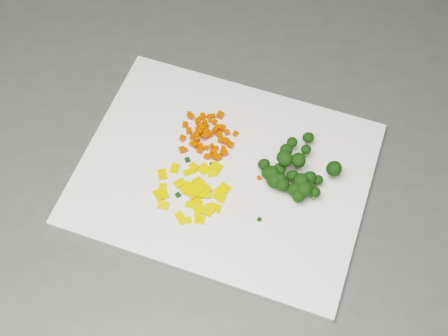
{
  "coord_description": "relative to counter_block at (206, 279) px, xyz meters",
  "views": [
    {
      "loc": [
        0.23,
        0.14,
        1.67
      ],
      "look_at": [
        0.28,
        0.58,
        0.92
      ],
      "focal_mm": 50.0,
      "sensor_mm": 36.0,
      "label": 1
    }
  ],
  "objects": [
    {
      "name": "pepper_chunk_29",
      "position": [
        -0.0,
        -0.0,
        0.46
      ],
      "size": [
        0.02,
        0.02,
        0.01
      ],
      "primitive_type": "cube",
      "rotation": [
        -0.12,
        0.14,
        2.31
      ],
      "color": "#F4B40C",
      "rests_on": "pepper_pile"
    },
    {
      "name": "carrot_cube_46",
      "position": [
        0.04,
        0.04,
        0.46
      ],
      "size": [
        0.01,
        0.01,
        0.01
      ],
      "primitive_type": "cube",
      "rotation": [
        0.0,
        0.0,
        1.61
      ],
      "color": "#DF3602",
      "rests_on": "carrot_pile"
    },
    {
      "name": "stray_bit_4",
      "position": [
        -0.03,
        -0.05,
        0.46
      ],
      "size": [
        0.01,
        0.01,
        0.0
      ],
      "primitive_type": "cube",
      "rotation": [
        0.0,
        0.0,
        0.55
      ],
      "color": "black",
      "rests_on": "cutting_board"
    },
    {
      "name": "broccoli_floret_8",
      "position": [
        0.19,
        -0.04,
        0.48
      ],
      "size": [
        0.03,
        0.03,
        0.03
      ],
      "primitive_type": null,
      "color": "black",
      "rests_on": "broccoli_pile"
    },
    {
      "name": "stray_bit_2",
      "position": [
        0.07,
        -0.1,
        0.46
      ],
      "size": [
        0.01,
        0.01,
        0.0
      ],
      "primitive_type": "cube",
      "rotation": [
        0.0,
        0.0,
        0.88
      ],
      "color": "black",
      "rests_on": "cutting_board"
    },
    {
      "name": "pepper_chunk_23",
      "position": [
        -0.01,
        -0.06,
        0.46
      ],
      "size": [
        0.02,
        0.02,
        0.0
      ],
      "primitive_type": "cube",
      "rotation": [
        0.09,
        0.07,
        2.21
      ],
      "color": "#F4B40C",
      "rests_on": "pepper_pile"
    },
    {
      "name": "pepper_chunk_36",
      "position": [
        -0.01,
        -0.09,
        0.46
      ],
      "size": [
        0.02,
        0.02,
        0.01
      ],
      "primitive_type": "cube",
      "rotation": [
        -0.12,
        0.08,
        2.8
      ],
      "color": "#F4B40C",
      "rests_on": "pepper_pile"
    },
    {
      "name": "stray_bit_9",
      "position": [
        0.08,
        -0.03,
        0.46
      ],
      "size": [
        0.01,
        0.01,
        0.0
      ],
      "primitive_type": "cube",
      "rotation": [
        0.0,
        0.0,
        1.79
      ],
      "color": "#DF3602",
      "rests_on": "cutting_board"
    },
    {
      "name": "carrot_cube_5",
      "position": [
        0.02,
        0.05,
        0.47
      ],
      "size": [
        0.01,
        0.01,
        0.01
      ],
      "primitive_type": "cube",
      "rotation": [
        0.0,
        0.0,
        1.25
      ],
      "color": "#DF3602",
      "rests_on": "carrot_pile"
    },
    {
      "name": "pepper_chunk_33",
      "position": [
        -0.01,
        -0.08,
        0.46
      ],
      "size": [
        0.01,
        0.02,
        0.01
      ],
      "primitive_type": "cube",
      "rotation": [
        -0.08,
        0.15,
        1.92
      ],
      "color": "#F4B40C",
      "rests_on": "pepper_pile"
    },
    {
      "name": "carrot_cube_54",
      "position": [
        0.01,
        0.04,
        0.47
      ],
      "size": [
        0.01,
        0.01,
        0.01
      ],
      "primitive_type": "cube",
      "rotation": [
        0.0,
        0.0,
        2.19
      ],
      "color": "#DF3602",
      "rests_on": "carrot_pile"
    },
    {
      "name": "carrot_cube_59",
      "position": [
        -0.01,
        0.07,
        0.46
      ],
      "size": [
        0.01,
        0.01,
        0.01
      ],
      "primitive_type": "cube",
      "rotation": [
        0.0,
        0.0,
        1.38
      ],
      "color": "#DF3602",
      "rests_on": "carrot_pile"
    },
    {
      "name": "carrot_cube_4",
      "position": [
        0.04,
        0.05,
        0.46
      ],
      "size": [
        0.01,
        0.01,
        0.01
      ],
      "primitive_type": "cube",
      "rotation": [
        0.0,
        0.0,
        2.71
      ],
      "color": "#DF3602",
      "rests_on": "carrot_pile"
    },
    {
      "name": "broccoli_floret_6",
      "position": [
        0.12,
        -0.02,
        0.48
      ],
      "size": [
        0.02,
        0.02,
        0.02
      ],
      "primitive_type": null,
      "color": "black",
      "rests_on": "broccoli_pile"
    },
    {
      "name": "broccoli_floret_11",
      "position": [
        0.12,
        -0.02,
        0.49
      ],
      "size": [
        0.03,
        0.03,
        0.03
      ],
      "primitive_type": null,
      "color": "black",
      "rests_on": "broccoli_pile"
    },
    {
      "name": "pepper_chunk_21",
      "position": [
        -0.01,
        -0.05,
        0.47
      ],
      "size": [
        0.02,
        0.02,
        0.01
      ],
      "primitive_type": "cube",
      "rotation": [
        -0.01,
        -0.12,
        2.2
      ],
      "color": "#F4B40C",
      "rests_on": "pepper_pile"
    },
    {
      "name": "pepper_chunk_25",
      "position": [
        -0.02,
        -0.04,
        0.47
      ],
      "size": [
        0.02,
        0.02,
        0.0
      ],
      "primitive_type": "cube",
      "rotation": [
        -0.0,
        -0.01,
        0.5
      ],
      "color": "#F4B40C",
      "rests_on": "pepper_pile"
    },
    {
      "name": "carrot_cube_33",
      "position": [
        -0.02,
        0.02,
        0.46
      ],
      "size": [
        0.01,
        0.01,
        0.01
      ],
      "primitive_type": "cube",
      "rotation": [
        0.0,
        0.0,
        0.34
      ],
      "color": "#DF3602",
      "rests_on": "carrot_pile"
    },
    {
      "name": "pepper_chunk_35",
      "position": [
        -0.03,
        -0.08,
        0.46
      ],
      "size": [
        0.02,
        0.02,
        0.0
      ],
      "primitive_type": "cube",
      "rotation": [
        -0.1,
        -0.01,
        1.96
      ],
      "color": "#F4B40C",
      "rests_on": "pepper_pile"
    },
    {
      "name": "carrot_cube_6",
      "position": [
        0.0,
        0.04,
        0.47
      ],
      "size": [
        0.01,
        0.01,
        0.01
      ],
      "primitive_type": "cube",
      "rotation": [
        0.0,
        0.0,
        1.42
      ],
      "color": "#DF3602",
      "rests_on": "carrot_pile"
    },
    {
      "name": "carrot_cube_29",
      "position": [
        0.03,
        0.08,
        0.46
      ],
      "size": [
        0.01,
        0.01,
        0.01
      ],
      "primitive_type": "cube",
      "rotation": [
        0.0,
        0.0,
        1.75
      ],
      "color": "#DF3602",
      "rests_on": "carrot_pile"
    },
    {
      "name": "broccoli_floret_5",
      "position": [
        0.14,
        -0.03,
        0.49
      ],
      "size": [
        0.03,
        0.03,
        0.03
      ],
      "primitive_type": null,
      "color": "black",
      "rests_on": "broccoli_pile"
    },
    {
      "name": "carrot_cube_37",
      "position": [
        0.0,
        0.04,
        0.47
      ],
      "size": [
        0.01,
        0.01,
        0.01
      ],
      "primitive_type": "cube",
      "rotation": [
        0.0,
        0.0,
        0.57
      ],
      "color": "#DF3602",
      "rests_on": "carrot_pile"
    },
    {
      "name": "stray_bit_0",
      "position": [
        0.09,
        -0.01,
        0.46
      ],
      "size": [
        0.01,
        0.01,
        0.0
      ],
      "primitive_type": "cube",
      "rotation": [
        0.0,
        0.0,
        1.72
      ],
      "color": "#F4B40C",
      "rests_on": "cutting_board"
    },
    {
      "name": "pepper_chunk_34",
      "position": [
        0.03,
        -0.01,
        0.46
      ],
      "size": [
        0.01,
        0.01,
        0.0
      ],
      "primitive_type": "cube",
      "rotation": [
        -0.07,
        0.03,
        2.96
      ],
      "color": "#F4B40C",
      "rests_on": "pepper_pile"
    },
    {
      "name": "carrot_cube_36",
      "position": [
        0.01,
        0.03,
        0.46
      ],
      "size": [
        0.01,
        0.01,
        0.01
      ],
      "primitive_type": "cube",
      "rotation": [
        0.0,
        0.0,
        0.25
      ],
      "color": "#DF3602",
      "rests_on": "carrot_pile"
    },
    {
      "name": "carrot_cube_45",
      "position": [
        0.01,
        0.05,
        0.46
      ],
      "size": [
        0.01,
        0.01,
        0.01
      ],
      "primitive_type": "cube",
      "rotation": [
        0.0,
        0.0,
        2.57
      ],
      "color": "#DF3602",
      "rests_on": "carrot_pile"
    },
    {
      "name": "pepper_chunk_6",
      "position": [
        -0.05,
        -0.04,
        0.46
      ],
      "size": [
        0.01,
        0.02,
        0.0
      ],
      "primitive_type": "cube",
      "rotation": [
        -0.03,
        0.06,
        1.77
      ],
      "color": "#F4B40C",
      "rests_on": "pepper_pile"
    },
    {
      "name": "pepper_chunk_7",
      "position": [
        -0.0,
        -0.03,
        0.47
      ],
      "size": [
        0.02,
        0.02,
        0.0
      ],
      "primitive_type": "cube",
      "rotation": [
        0.01,
        0.09,
        0.49
      ],
      "color": "#F4B40C",
      "rests_on": "pepper_pile"
    },
    {
      "name": "carrot_cube_25",
      "position": [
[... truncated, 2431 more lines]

